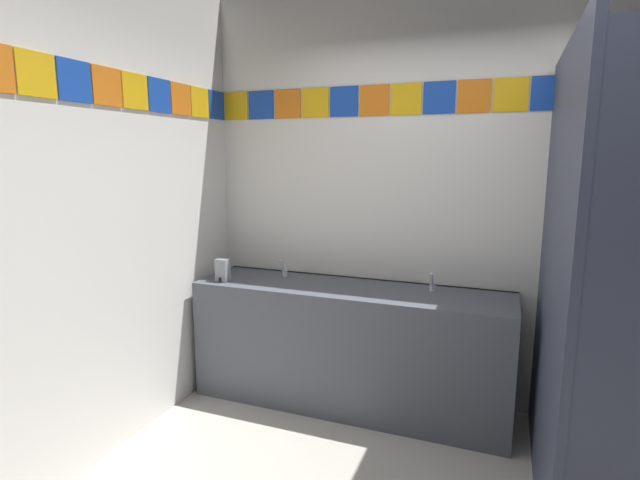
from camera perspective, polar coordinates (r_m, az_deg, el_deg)
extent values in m
cube|color=white|center=(3.38, 18.95, 4.63)|extent=(3.91, 0.08, 2.88)
cube|color=yellow|center=(3.88, -9.88, 15.23)|extent=(0.21, 0.01, 0.21)
cube|color=#1947B7|center=(3.78, -6.94, 15.46)|extent=(0.21, 0.01, 0.21)
cube|color=orange|center=(3.68, -3.84, 15.65)|extent=(0.21, 0.01, 0.21)
cube|color=yellow|center=(3.60, -0.58, 15.81)|extent=(0.21, 0.01, 0.21)
cube|color=#1947B7|center=(3.52, 2.83, 15.93)|extent=(0.21, 0.01, 0.21)
cube|color=orange|center=(3.46, 6.39, 15.99)|extent=(0.21, 0.01, 0.21)
cube|color=yellow|center=(3.41, 10.05, 15.99)|extent=(0.21, 0.01, 0.21)
cube|color=#1947B7|center=(3.38, 13.81, 15.93)|extent=(0.21, 0.01, 0.21)
cube|color=orange|center=(3.35, 17.63, 15.80)|extent=(0.21, 0.01, 0.21)
cube|color=yellow|center=(3.35, 21.48, 15.60)|extent=(0.21, 0.01, 0.21)
cube|color=#1947B7|center=(3.35, 25.33, 15.34)|extent=(0.21, 0.01, 0.21)
cube|color=orange|center=(3.37, 29.13, 15.01)|extent=(0.21, 0.01, 0.21)
cube|color=yellow|center=(3.41, 32.86, 14.63)|extent=(0.21, 0.01, 0.21)
cube|color=white|center=(2.81, -28.09, 3.03)|extent=(0.08, 3.01, 2.88)
cube|color=yellow|center=(2.72, -30.35, 16.46)|extent=(0.01, 0.21, 0.21)
cube|color=#1947B7|center=(2.86, -26.87, 16.34)|extent=(0.01, 0.21, 0.21)
cube|color=orange|center=(3.01, -23.72, 16.19)|extent=(0.01, 0.21, 0.21)
cube|color=yellow|center=(3.16, -20.89, 16.01)|extent=(0.01, 0.21, 0.21)
cube|color=#1947B7|center=(3.33, -18.33, 15.82)|extent=(0.01, 0.21, 0.21)
cube|color=orange|center=(3.50, -16.02, 15.61)|extent=(0.01, 0.21, 0.21)
cube|color=yellow|center=(3.67, -13.93, 15.41)|extent=(0.01, 0.21, 0.21)
cube|color=#1947B7|center=(3.85, -12.04, 15.21)|extent=(0.01, 0.21, 0.21)
cube|color=#4C515B|center=(3.45, 3.44, -12.31)|extent=(2.14, 0.57, 0.84)
cube|color=#4C515B|center=(3.57, 4.82, -5.10)|extent=(2.14, 0.03, 0.08)
cylinder|color=white|center=(3.49, -5.10, -5.71)|extent=(0.34, 0.34, 0.10)
cylinder|color=white|center=(3.18, 12.64, -7.45)|extent=(0.34, 0.34, 0.10)
cylinder|color=silver|center=(3.59, -4.14, -3.93)|extent=(0.04, 0.04, 0.05)
cylinder|color=silver|center=(3.53, -4.49, -3.00)|extent=(0.02, 0.06, 0.09)
cylinder|color=silver|center=(3.29, 13.06, -5.43)|extent=(0.04, 0.04, 0.05)
cylinder|color=silver|center=(3.23, 12.98, -4.45)|extent=(0.02, 0.06, 0.09)
cube|color=gray|center=(3.51, -11.34, -3.49)|extent=(0.09, 0.07, 0.16)
cylinder|color=black|center=(3.49, -11.71, -4.60)|extent=(0.02, 0.02, 0.03)
cube|color=#33384C|center=(2.66, 25.81, -4.05)|extent=(0.04, 1.50, 2.25)
cylinder|color=silver|center=(1.93, 28.31, -5.77)|extent=(0.02, 0.02, 0.10)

